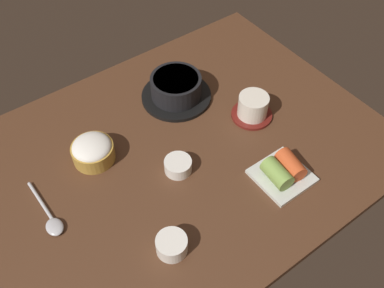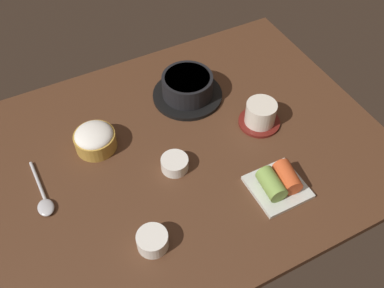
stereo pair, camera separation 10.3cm
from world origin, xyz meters
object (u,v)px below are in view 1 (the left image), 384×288
object	(u,v)px
side_bowl_near	(172,245)
spoon	(51,220)
stone_pot	(176,88)
kimchi_plate	(283,171)
tea_cup_with_saucer	(253,107)
banchan_cup_center	(178,165)
rice_bowl	(93,150)

from	to	relation	value
side_bowl_near	spoon	world-z (taller)	side_bowl_near
stone_pot	spoon	world-z (taller)	stone_pot
kimchi_plate	side_bowl_near	world-z (taller)	kimchi_plate
tea_cup_with_saucer	kimchi_plate	size ratio (longest dim) A/B	0.89
banchan_cup_center	side_bowl_near	size ratio (longest dim) A/B	0.99
tea_cup_with_saucer	banchan_cup_center	distance (cm)	26.09
banchan_cup_center	side_bowl_near	bearing A→B (deg)	-128.53
side_bowl_near	spoon	distance (cm)	27.26
tea_cup_with_saucer	stone_pot	bearing A→B (deg)	124.61
side_bowl_near	banchan_cup_center	bearing A→B (deg)	51.47
side_bowl_near	tea_cup_with_saucer	bearing A→B (deg)	26.37
kimchi_plate	tea_cup_with_saucer	bearing A→B (deg)	68.82
rice_bowl	banchan_cup_center	xyz separation A→B (cm)	(14.44, -14.85, -1.34)
stone_pot	spoon	distance (cm)	46.89
side_bowl_near	spoon	xyz separation A→B (cm)	(-17.48, 20.88, -1.38)
tea_cup_with_saucer	spoon	xyz separation A→B (cm)	(-56.15, 1.71, -2.56)
stone_pot	kimchi_plate	bearing A→B (deg)	-82.82
kimchi_plate	side_bowl_near	distance (cm)	31.22
side_bowl_near	stone_pot	bearing A→B (deg)	54.05
tea_cup_with_saucer	kimchi_plate	bearing A→B (deg)	-111.18
tea_cup_with_saucer	spoon	distance (cm)	56.23
tea_cup_with_saucer	banchan_cup_center	size ratio (longest dim) A/B	1.65
rice_bowl	side_bowl_near	distance (cm)	30.98
tea_cup_with_saucer	kimchi_plate	distance (cm)	20.64
rice_bowl	kimchi_plate	xyz separation A→B (cm)	(32.86, -30.98, -0.82)
stone_pot	side_bowl_near	world-z (taller)	stone_pot
rice_bowl	banchan_cup_center	distance (cm)	20.75
banchan_cup_center	kimchi_plate	world-z (taller)	kimchi_plate
stone_pot	banchan_cup_center	bearing A→B (deg)	-123.82
kimchi_plate	side_bowl_near	xyz separation A→B (cm)	(-31.22, 0.05, -0.22)
rice_bowl	side_bowl_near	bearing A→B (deg)	-86.96
tea_cup_with_saucer	side_bowl_near	distance (cm)	43.18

